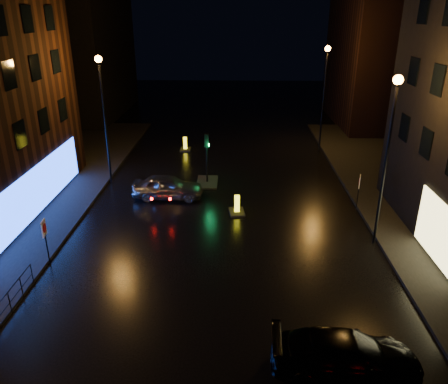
{
  "coord_description": "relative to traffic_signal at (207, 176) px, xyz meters",
  "views": [
    {
      "loc": [
        0.7,
        -13.69,
        11.04
      ],
      "look_at": [
        0.17,
        5.82,
        2.8
      ],
      "focal_mm": 35.0,
      "sensor_mm": 36.0,
      "label": 1
    }
  ],
  "objects": [
    {
      "name": "street_lamp_rnear",
      "position": [
        9.0,
        -8.0,
        5.06
      ],
      "size": [
        0.44,
        0.44,
        8.37
      ],
      "color": "black",
      "rests_on": "ground"
    },
    {
      "name": "traffic_signal",
      "position": [
        0.0,
        0.0,
        0.0
      ],
      "size": [
        1.4,
        2.4,
        3.45
      ],
      "color": "black",
      "rests_on": "ground"
    },
    {
      "name": "silver_hatchback",
      "position": [
        -2.3,
        -2.54,
        0.24
      ],
      "size": [
        4.35,
        1.77,
        1.48
      ],
      "primitive_type": "imported",
      "rotation": [
        0.0,
        0.0,
        1.56
      ],
      "color": "#93979A",
      "rests_on": "ground"
    },
    {
      "name": "road_sign_right",
      "position": [
        9.1,
        -4.08,
        1.13
      ],
      "size": [
        0.2,
        0.52,
        2.18
      ],
      "rotation": [
        0.0,
        0.0,
        2.85
      ],
      "color": "black",
      "rests_on": "ground"
    },
    {
      "name": "street_lamp_lfar",
      "position": [
        -6.6,
        -0.0,
        5.06
      ],
      "size": [
        0.44,
        0.44,
        8.37
      ],
      "color": "black",
      "rests_on": "ground"
    },
    {
      "name": "building_far_left",
      "position": [
        -14.8,
        21.0,
        6.5
      ],
      "size": [
        8.0,
        16.0,
        14.0
      ],
      "primitive_type": "cube",
      "color": "black",
      "rests_on": "ground"
    },
    {
      "name": "bollard_near",
      "position": [
        2.03,
        -4.67,
        -0.26
      ],
      "size": [
        0.99,
        1.36,
        1.11
      ],
      "rotation": [
        0.0,
        0.0,
        0.12
      ],
      "color": "black",
      "rests_on": "ground"
    },
    {
      "name": "dark_sedan",
      "position": [
        5.55,
        -16.67,
        0.2
      ],
      "size": [
        4.92,
        2.19,
        1.4
      ],
      "primitive_type": "imported",
      "rotation": [
        0.0,
        0.0,
        1.52
      ],
      "color": "black",
      "rests_on": "ground"
    },
    {
      "name": "building_far_right",
      "position": [
        16.2,
        18.0,
        5.5
      ],
      "size": [
        8.0,
        14.0,
        12.0
      ],
      "primitive_type": "cube",
      "color": "black",
      "rests_on": "ground"
    },
    {
      "name": "ground",
      "position": [
        1.2,
        -14.0,
        -0.5
      ],
      "size": [
        120.0,
        120.0,
        0.0
      ],
      "primitive_type": "plane",
      "color": "black",
      "rests_on": "ground"
    },
    {
      "name": "road_sign_left",
      "position": [
        -6.7,
        -10.45,
        1.2
      ],
      "size": [
        0.13,
        0.55,
        2.28
      ],
      "rotation": [
        0.0,
        0.0,
        0.13
      ],
      "color": "black",
      "rests_on": "ground"
    },
    {
      "name": "street_lamp_rfar",
      "position": [
        9.0,
        8.0,
        5.06
      ],
      "size": [
        0.44,
        0.44,
        8.37
      ],
      "color": "black",
      "rests_on": "ground"
    },
    {
      "name": "bollard_far",
      "position": [
        -2.32,
        7.52,
        -0.26
      ],
      "size": [
        0.86,
        1.27,
        1.11
      ],
      "rotation": [
        0.0,
        0.0,
        0.01
      ],
      "color": "black",
      "rests_on": "ground"
    }
  ]
}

